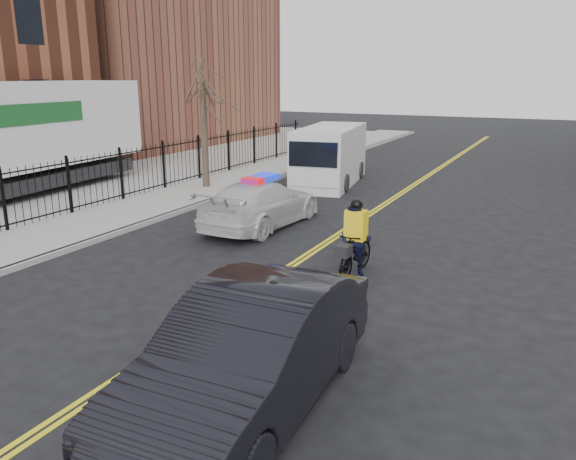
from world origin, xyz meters
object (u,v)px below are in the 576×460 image
Objects in this scene: cargo_van at (329,157)px; cyclist_near at (274,355)px; police_cruiser at (261,204)px; dark_sedan at (250,354)px; cyclist_far at (355,245)px.

cyclist_near is (5.85, -16.15, -0.59)m from cargo_van.
police_cruiser is at bearing 143.45° from cyclist_near.
dark_sedan is at bearing 120.24° from police_cruiser.
dark_sedan is at bearing -75.30° from cyclist_near.
dark_sedan is at bearing -80.60° from cyclist_far.
cargo_van is (-0.88, 7.69, 0.48)m from police_cruiser.
dark_sedan is at bearing -80.47° from cargo_van.
cyclist_far is (4.23, -2.93, -0.00)m from police_cruiser.
cyclist_far is (-0.66, 6.08, -0.15)m from dark_sedan.
cyclist_far is at bearing -73.82° from cargo_van.
cyclist_near is (4.97, -8.46, -0.12)m from police_cruiser.
dark_sedan is (4.89, -9.02, 0.15)m from police_cruiser.
police_cruiser is 2.73× the size of cyclist_far.
cargo_van reaches higher than police_cruiser.
police_cruiser is 9.82m from cyclist_near.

